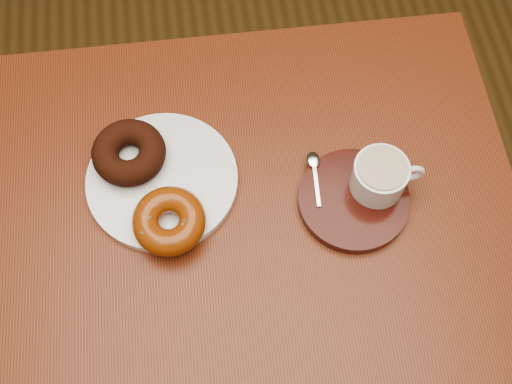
{
  "coord_description": "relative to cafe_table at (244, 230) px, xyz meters",
  "views": [
    {
      "loc": [
        -0.01,
        -0.16,
        1.69
      ],
      "look_at": [
        0.04,
        0.25,
        0.81
      ],
      "focal_mm": 45.0,
      "sensor_mm": 36.0,
      "label": 1
    }
  ],
  "objects": [
    {
      "name": "donut_cinnamon",
      "position": [
        -0.16,
        0.09,
        0.16
      ],
      "size": [
        0.13,
        0.13,
        0.04
      ],
      "primitive_type": "torus",
      "rotation": [
        0.0,
        0.0,
        0.2
      ],
      "color": "black",
      "rests_on": "donut_plate"
    },
    {
      "name": "donut_caramel",
      "position": [
        -0.11,
        -0.03,
        0.16
      ],
      "size": [
        0.13,
        0.13,
        0.04
      ],
      "rotation": [
        0.0,
        0.0,
        0.25
      ],
      "color": "#80380E",
      "rests_on": "donut_plate"
    },
    {
      "name": "donut_plate",
      "position": [
        -0.12,
        0.05,
        0.13
      ],
      "size": [
        0.31,
        0.31,
        0.01
      ],
      "primitive_type": "cylinder",
      "rotation": [
        0.0,
        0.0,
        -0.42
      ],
      "color": "white",
      "rests_on": "cafe_table"
    },
    {
      "name": "saucer",
      "position": [
        0.16,
        -0.03,
        0.14
      ],
      "size": [
        0.21,
        0.21,
        0.02
      ],
      "primitive_type": "cylinder",
      "rotation": [
        0.0,
        0.0,
        0.27
      ],
      "color": "#320C06",
      "rests_on": "cafe_table"
    },
    {
      "name": "cafe_table",
      "position": [
        0.0,
        0.0,
        0.0
      ],
      "size": [
        0.86,
        0.65,
        0.79
      ],
      "rotation": [
        0.0,
        0.0,
        -0.02
      ],
      "color": "#632B15",
      "rests_on": "ground"
    },
    {
      "name": "teaspoon",
      "position": [
        0.11,
        0.03,
        0.15
      ],
      "size": [
        0.02,
        0.09,
        0.01
      ],
      "rotation": [
        0.0,
        0.0,
        -0.07
      ],
      "color": "silver",
      "rests_on": "saucer"
    },
    {
      "name": "coffee_cup",
      "position": [
        0.2,
        -0.01,
        0.17
      ],
      "size": [
        0.11,
        0.08,
        0.06
      ],
      "rotation": [
        0.0,
        0.0,
        -0.06
      ],
      "color": "white",
      "rests_on": "saucer"
    }
  ]
}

